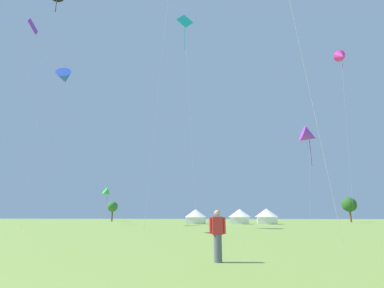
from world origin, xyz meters
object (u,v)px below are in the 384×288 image
kite_cyan_diamond (185,25)px  kite_purple_delta (309,136)px  kite_green_delta (107,193)px  kite_magenta_delta (341,56)px  festival_tent_center (240,216)px  kite_purple_diamond (32,29)px  person_spectator (218,236)px  tree_distant_left (113,207)px  tree_distant_right (349,205)px  festival_tent_left (267,215)px  kite_blue_delta (64,77)px  festival_tent_right (196,216)px

kite_cyan_diamond → kite_purple_delta: 24.26m
kite_purple_delta → kite_green_delta: bearing=156.1°
kite_magenta_delta → festival_tent_center: kite_magenta_delta is taller
kite_purple_diamond → person_spectator: (22.58, -15.94, -21.96)m
kite_cyan_diamond → tree_distant_left: kite_cyan_diamond is taller
kite_purple_diamond → tree_distant_right: 83.64m
kite_green_delta → kite_magenta_delta: bearing=0.5°
person_spectator → festival_tent_left: size_ratio=0.36×
kite_purple_diamond → kite_blue_delta: bearing=116.3°
kite_blue_delta → kite_magenta_delta: (56.51, 10.02, 4.96)m
kite_purple_delta → festival_tent_center: bearing=116.5°
kite_magenta_delta → tree_distant_right: (7.35, 29.29, -29.44)m
kite_magenta_delta → festival_tent_center: bearing=170.8°
kite_green_delta → person_spectator: size_ratio=4.37×
kite_green_delta → person_spectator: (27.68, -48.97, -5.61)m
kite_purple_delta → kite_cyan_diamond: bearing=-162.6°
kite_purple_delta → festival_tent_right: bearing=133.2°
kite_cyan_diamond → tree_distant_left: 67.00m
kite_blue_delta → person_spectator: 59.34m
kite_green_delta → tree_distant_right: 64.63m
kite_purple_delta → festival_tent_center: kite_purple_delta is taller
kite_green_delta → tree_distant_right: kite_green_delta is taller
tree_distant_left → kite_purple_delta: bearing=-43.0°
kite_magenta_delta → tree_distant_left: 75.30m
kite_green_delta → festival_tent_right: bearing=12.4°
kite_cyan_diamond → tree_distant_right: size_ratio=4.62×
kite_cyan_diamond → tree_distant_right: bearing=55.1°
kite_magenta_delta → tree_distant_left: kite_magenta_delta is taller
festival_tent_left → tree_distant_right: bearing=46.6°
festival_tent_center → kite_green_delta: bearing=-171.7°
kite_green_delta → festival_tent_left: (33.14, 4.06, -4.73)m
kite_blue_delta → festival_tent_center: kite_blue_delta is taller
kite_blue_delta → festival_tent_right: size_ratio=6.68×
kite_purple_diamond → kite_cyan_diamond: bearing=34.0°
festival_tent_right → kite_purple_diamond: bearing=-109.8°
tree_distant_left → festival_tent_center: bearing=-33.2°
kite_blue_delta → person_spectator: kite_blue_delta is taller
festival_tent_left → tree_distant_left: (-45.58, 26.25, 2.82)m
kite_blue_delta → kite_purple_delta: bearing=-9.3°
kite_green_delta → tree_distant_left: kite_green_delta is taller
festival_tent_center → person_spectator: bearing=-90.0°
kite_cyan_diamond → kite_purple_delta: kite_cyan_diamond is taller
festival_tent_center → tree_distant_right: tree_distant_right is taller
festival_tent_right → festival_tent_center: (9.24, 0.00, 0.01)m
festival_tent_left → festival_tent_center: bearing=-180.0°
kite_green_delta → festival_tent_center: kite_green_delta is taller
kite_cyan_diamond → festival_tent_center: (6.58, 26.29, -27.39)m
kite_purple_diamond → person_spectator: bearing=-35.2°
kite_magenta_delta → festival_tent_right: bearing=173.4°
kite_purple_delta → tree_distant_right: (19.20, 46.62, -7.95)m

